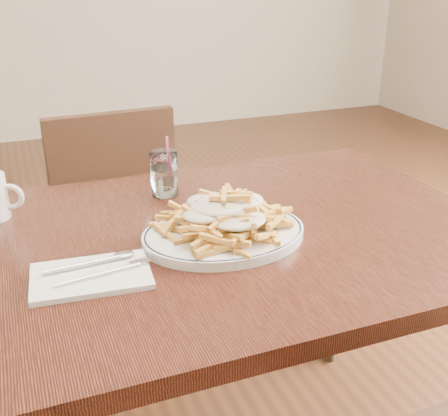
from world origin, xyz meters
name	(u,v)px	position (x,y,z in m)	size (l,w,h in m)	color
table	(215,264)	(0.00, 0.00, 0.67)	(1.20, 0.80, 0.75)	black
chair_far	(111,214)	(-0.09, 0.76, 0.49)	(0.42, 0.42, 0.86)	black
fries_plate	(224,234)	(0.01, -0.04, 0.76)	(0.37, 0.33, 0.02)	silver
loaded_fries	(224,211)	(0.01, -0.04, 0.81)	(0.31, 0.28, 0.08)	gold
napkin	(91,276)	(-0.27, -0.10, 0.76)	(0.21, 0.14, 0.01)	white
cutlery	(90,270)	(-0.27, -0.09, 0.76)	(0.20, 0.09, 0.01)	silver
water_glass	(164,176)	(-0.04, 0.24, 0.80)	(0.07, 0.07, 0.15)	white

